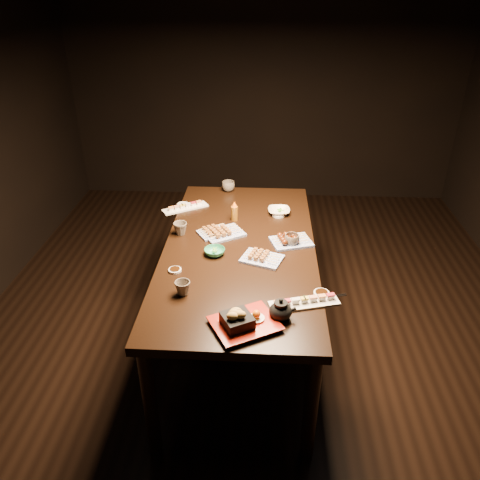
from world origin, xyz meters
The scene contains 23 objects.
ground centered at (0.00, 0.00, 0.00)m, with size 5.00×5.00×0.00m, color black.
dining_table centered at (-0.11, 0.02, 0.38)m, with size 0.90×1.80×0.75m, color black.
sushi_platter_near centered at (0.24, -0.52, 0.77)m, with size 0.35×0.10×0.04m, color white, non-canonical shape.
sushi_platter_far centered at (-0.52, 0.52, 0.77)m, with size 0.32×0.09×0.04m, color white, non-canonical shape.
yakitori_plate_center centered at (-0.28, 0.18, 0.78)m, with size 0.20×0.14×0.05m, color #828EB6, non-canonical shape.
yakitori_plate_right centered at (0.02, -0.12, 0.78)m, with size 0.22×0.16×0.06m, color #828EB6, non-canonical shape.
yakitori_plate_left centered at (-0.22, 0.16, 0.78)m, with size 0.24×0.17×0.06m, color #828EB6, non-canonical shape.
tsukune_plate centered at (0.20, 0.08, 0.78)m, with size 0.24×0.17×0.06m, color #828EB6, non-canonical shape.
edamame_bowl_green centered at (-0.25, -0.08, 0.77)m, with size 0.12×0.12×0.04m, color #2E8C60.
edamame_bowl_cream centered at (0.13, 0.48, 0.77)m, with size 0.15×0.15×0.04m, color beige.
tempura_tray centered at (-0.05, -0.71, 0.80)m, with size 0.29×0.23×0.11m, color black, non-canonical shape.
teacup_near_left centered at (-0.37, -0.47, 0.79)m, with size 0.08×0.08×0.07m, color brown.
teacup_mid_right centered at (0.20, 0.06, 0.79)m, with size 0.09×0.09×0.07m, color brown.
teacup_far_left centered at (-0.49, 0.16, 0.79)m, with size 0.09×0.09×0.08m, color brown.
teacup_far_right centered at (-0.24, 0.85, 0.79)m, with size 0.10×0.10×0.07m, color brown.
teapot centered at (0.12, -0.64, 0.80)m, with size 0.13×0.13×0.11m, color black, non-canonical shape.
condiment_bottle centered at (-0.17, 0.37, 0.82)m, with size 0.04×0.04×0.13m, color brown.
sauce_dish_west centered at (-0.45, -0.26, 0.76)m, with size 0.07×0.07×0.01m, color white.
sauce_dish_east centered at (0.13, 0.45, 0.76)m, with size 0.08×0.08×0.01m, color white.
sauce_dish_se centered at (0.33, -0.44, 0.76)m, with size 0.08×0.08×0.01m, color white.
sauce_dish_nw centered at (-0.54, 0.57, 0.76)m, with size 0.08×0.08×0.01m, color white.
chopsticks_near centered at (-0.02, -0.69, 0.75)m, with size 0.22×0.02×0.01m, color black, non-canonical shape.
chopsticks_se centered at (0.36, -0.46, 0.75)m, with size 0.20×0.02×0.01m, color black, non-canonical shape.
Camera 1 is at (0.03, -2.39, 2.16)m, focal length 35.00 mm.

